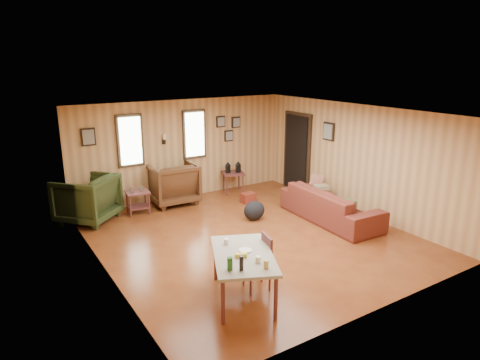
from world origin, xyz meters
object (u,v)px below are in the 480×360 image
(end_table, at_px, (138,198))
(side_table, at_px, (233,171))
(sofa, at_px, (331,200))
(dining_table, at_px, (243,258))
(recliner_brown, at_px, (172,181))
(recliner_green, at_px, (87,196))

(end_table, xyz_separation_m, side_table, (2.59, 0.19, 0.21))
(side_table, bearing_deg, sofa, -75.50)
(end_table, distance_m, dining_table, 4.22)
(side_table, xyz_separation_m, dining_table, (-2.52, -4.40, 0.07))
(sofa, bearing_deg, recliner_brown, 42.34)
(recliner_green, distance_m, dining_table, 4.47)
(recliner_green, bearing_deg, end_table, 130.97)
(recliner_brown, bearing_deg, end_table, 17.88)
(sofa, distance_m, recliner_green, 5.13)
(sofa, relative_size, end_table, 3.77)
(sofa, bearing_deg, dining_table, 119.30)
(recliner_brown, relative_size, dining_table, 0.68)
(recliner_green, height_order, dining_table, recliner_green)
(recliner_green, bearing_deg, side_table, 138.61)
(recliner_green, xyz_separation_m, side_table, (3.64, 0.07, 0.02))
(recliner_brown, relative_size, side_table, 1.31)
(sofa, height_order, side_table, sofa)
(sofa, bearing_deg, side_table, 17.24)
(recliner_brown, bearing_deg, recliner_green, 6.53)
(sofa, distance_m, recliner_brown, 3.70)
(sofa, relative_size, recliner_green, 2.18)
(recliner_green, height_order, end_table, recliner_green)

